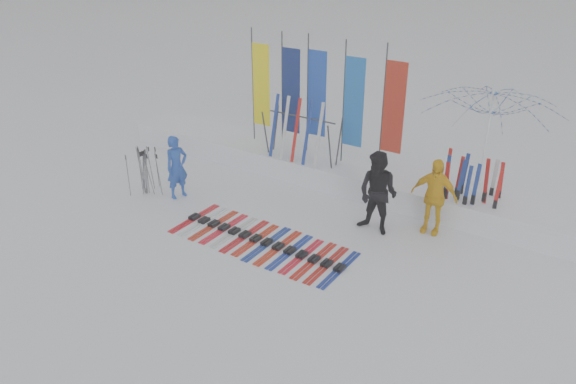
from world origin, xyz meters
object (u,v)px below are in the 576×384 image
Objects in this scene: person_black at (378,193)px; person_blue at (177,167)px; ski_row at (261,241)px; ski_rack at (302,131)px; person_yellow at (434,196)px; tent_canopy at (484,147)px.

person_blue is at bearing -162.38° from person_black.
ski_rack is at bearing 107.85° from ski_row.
ski_rack is (2.03, 2.64, 0.57)m from person_blue.
ski_rack is at bearing 157.81° from person_black.
person_black is 0.47× the size of ski_row.
person_yellow is 3.95m from ski_row.
person_yellow reaches higher than ski_row.
ski_rack is at bearing 165.06° from person_yellow.
ski_row is at bearing -87.00° from person_blue.
tent_canopy is 4.58m from ski_rack.
ski_row is at bearing -131.02° from person_black.
person_blue is at bearing -127.55° from ski_rack.
person_black is at bearing -61.50° from person_blue.
ski_rack is (-1.07, 3.32, 1.35)m from ski_row.
person_blue is 7.52m from tent_canopy.
person_black is 3.08m from tent_canopy.
person_blue is at bearing 167.52° from ski_row.
person_yellow is at bearing -57.40° from person_blue.
person_yellow is 4.09m from ski_rack.
person_black is 1.25m from person_yellow.
person_black reaches higher than ski_rack.
person_blue is at bearing -166.61° from person_yellow.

